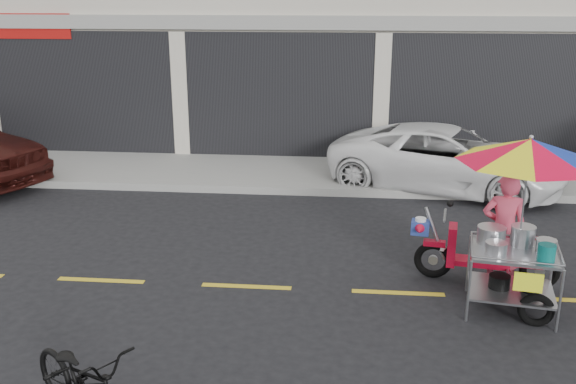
{
  "coord_description": "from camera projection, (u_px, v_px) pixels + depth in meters",
  "views": [
    {
      "loc": [
        -0.72,
        -7.67,
        3.78
      ],
      "look_at": [
        -1.5,
        0.6,
        1.15
      ],
      "focal_mm": 40.0,
      "sensor_mm": 36.0,
      "label": 1
    }
  ],
  "objects": [
    {
      "name": "centerline",
      "position": [
        398.0,
        293.0,
        8.36
      ],
      "size": [
        42.0,
        0.1,
        0.01
      ],
      "primitive_type": "cube",
      "color": "gold",
      "rests_on": "ground"
    },
    {
      "name": "white_pickup",
      "position": [
        446.0,
        159.0,
        12.52
      ],
      "size": [
        4.91,
        3.41,
        1.25
      ],
      "primitive_type": "imported",
      "rotation": [
        0.0,
        0.0,
        1.24
      ],
      "color": "white",
      "rests_on": "ground"
    },
    {
      "name": "near_bicycle",
      "position": [
        84.0,
        381.0,
        5.78
      ],
      "size": [
        1.57,
        1.35,
        0.82
      ],
      "primitive_type": "imported",
      "rotation": [
        0.0,
        0.0,
        0.95
      ],
      "color": "black",
      "rests_on": "ground"
    },
    {
      "name": "ground",
      "position": [
        398.0,
        293.0,
        8.36
      ],
      "size": [
        90.0,
        90.0,
        0.0
      ],
      "primitive_type": "plane",
      "color": "black"
    },
    {
      "name": "sidewalk",
      "position": [
        380.0,
        173.0,
        13.56
      ],
      "size": [
        45.0,
        3.0,
        0.15
      ],
      "primitive_type": "cube",
      "color": "gray",
      "rests_on": "ground"
    },
    {
      "name": "food_vendor_rig",
      "position": [
        516.0,
        196.0,
        7.79
      ],
      "size": [
        2.19,
        2.0,
        2.2
      ],
      "rotation": [
        0.0,
        0.0,
        -0.17
      ],
      "color": "black",
      "rests_on": "ground"
    }
  ]
}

